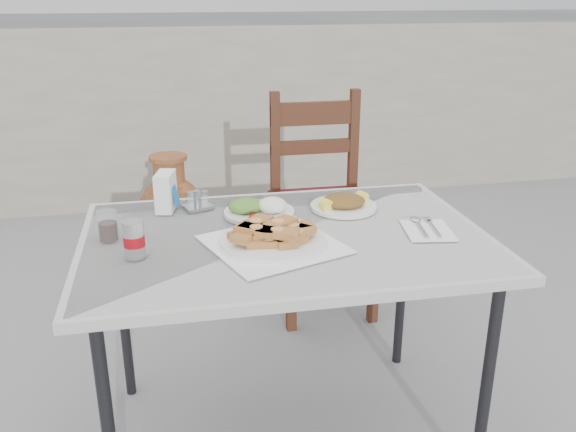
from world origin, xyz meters
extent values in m
plane|color=slate|center=(0.00, 0.00, 0.00)|extent=(80.00, 80.00, 0.00)
cylinder|color=black|center=(0.56, -0.43, 0.35)|extent=(0.04, 0.04, 0.70)
cylinder|color=black|center=(-0.49, 0.27, 0.35)|extent=(0.04, 0.04, 0.70)
cylinder|color=black|center=(0.57, 0.24, 0.35)|extent=(0.04, 0.04, 0.70)
cube|color=white|center=(0.03, -0.08, 0.72)|extent=(1.24, 0.86, 0.03)
cube|color=white|center=(0.03, -0.08, 0.74)|extent=(1.20, 0.82, 0.00)
cube|color=white|center=(-0.02, -0.15, 0.75)|extent=(0.44, 0.44, 0.00)
cylinder|color=white|center=(-0.02, -0.15, 0.76)|extent=(0.31, 0.31, 0.02)
cylinder|color=white|center=(-0.02, -0.15, 0.75)|extent=(0.32, 0.32, 0.01)
cylinder|color=white|center=(-0.01, 0.10, 0.75)|extent=(0.23, 0.23, 0.01)
ellipsoid|color=silver|center=(0.03, 0.09, 0.78)|extent=(0.10, 0.10, 0.05)
ellipsoid|color=#376A1E|center=(-0.06, 0.11, 0.77)|extent=(0.12, 0.11, 0.05)
cylinder|color=#B61317|center=(-0.04, 0.04, 0.76)|extent=(0.05, 0.05, 0.01)
cylinder|color=white|center=(0.27, 0.10, 0.75)|extent=(0.22, 0.22, 0.01)
ellipsoid|color=#1A6218|center=(0.27, 0.10, 0.77)|extent=(0.15, 0.13, 0.04)
cylinder|color=yellow|center=(0.20, 0.07, 0.77)|extent=(0.05, 0.04, 0.04)
cylinder|color=yellow|center=(0.35, 0.12, 0.77)|extent=(0.05, 0.04, 0.04)
cylinder|color=silver|center=(-0.41, -0.15, 0.80)|extent=(0.06, 0.06, 0.11)
cylinder|color=#B60D16|center=(-0.41, -0.15, 0.79)|extent=(0.06, 0.06, 0.03)
cylinder|color=silver|center=(-0.41, -0.15, 0.85)|extent=(0.05, 0.05, 0.00)
cylinder|color=white|center=(-0.49, -0.01, 0.79)|extent=(0.06, 0.06, 0.09)
cylinder|color=black|center=(-0.49, -0.01, 0.77)|extent=(0.05, 0.05, 0.05)
cube|color=white|center=(-0.31, 0.22, 0.81)|extent=(0.08, 0.12, 0.13)
cube|color=blue|center=(-0.28, 0.21, 0.80)|extent=(0.03, 0.06, 0.07)
cube|color=silver|center=(-0.21, 0.21, 0.75)|extent=(0.11, 0.10, 0.01)
cylinder|color=white|center=(-0.23, 0.19, 0.78)|extent=(0.02, 0.02, 0.05)
cylinder|color=white|center=(-0.18, 0.19, 0.78)|extent=(0.02, 0.02, 0.05)
cylinder|color=silver|center=(-0.21, 0.23, 0.78)|extent=(0.03, 0.03, 0.05)
cube|color=white|center=(0.47, -0.15, 0.75)|extent=(0.17, 0.20, 0.00)
cube|color=silver|center=(0.45, -0.15, 0.75)|extent=(0.04, 0.14, 0.00)
ellipsoid|color=silver|center=(0.46, -0.07, 0.75)|extent=(0.04, 0.05, 0.01)
cube|color=silver|center=(0.49, -0.16, 0.75)|extent=(0.03, 0.14, 0.00)
cube|color=silver|center=(0.50, -0.08, 0.75)|extent=(0.03, 0.04, 0.00)
cube|color=black|center=(0.21, 0.58, 0.24)|extent=(0.04, 0.04, 0.48)
cube|color=black|center=(0.59, 0.58, 0.24)|extent=(0.04, 0.04, 0.48)
cube|color=black|center=(0.21, 0.97, 0.24)|extent=(0.04, 0.04, 0.48)
cube|color=black|center=(0.59, 0.96, 0.24)|extent=(0.04, 0.04, 0.48)
cube|color=#59111D|center=(0.40, 0.77, 0.50)|extent=(0.45, 0.45, 0.05)
cube|color=black|center=(0.21, 0.97, 0.74)|extent=(0.04, 0.04, 0.53)
cube|color=black|center=(0.59, 0.96, 0.74)|extent=(0.04, 0.04, 0.53)
cube|color=black|center=(0.40, 0.96, 0.90)|extent=(0.42, 0.04, 0.11)
cube|color=black|center=(0.40, 0.96, 0.74)|extent=(0.42, 0.04, 0.06)
cylinder|color=brown|center=(-0.27, 1.30, 0.04)|extent=(0.28, 0.28, 0.07)
ellipsoid|color=brown|center=(-0.27, 1.30, 0.31)|extent=(0.37, 0.37, 0.46)
cylinder|color=beige|center=(-0.27, 1.30, 0.31)|extent=(0.37, 0.37, 0.05)
cylinder|color=brown|center=(-0.27, 1.30, 0.56)|extent=(0.16, 0.16, 0.14)
cylinder|color=brown|center=(-0.27, 1.30, 0.64)|extent=(0.19, 0.19, 0.02)
cube|color=gray|center=(0.00, 2.50, 0.60)|extent=(6.00, 0.25, 1.20)
camera|label=1|loc=(-0.33, -1.75, 1.44)|focal=38.00mm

